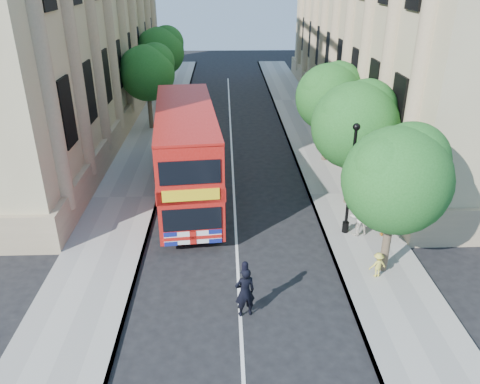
{
  "coord_description": "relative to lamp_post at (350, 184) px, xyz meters",
  "views": [
    {
      "loc": [
        -0.45,
        -12.39,
        11.0
      ],
      "look_at": [
        0.17,
        5.82,
        2.3
      ],
      "focal_mm": 35.0,
      "sensor_mm": 36.0,
      "label": 1
    }
  ],
  "objects": [
    {
      "name": "ground",
      "position": [
        -5.0,
        -6.0,
        -2.51
      ],
      "size": [
        120.0,
        120.0,
        0.0
      ],
      "primitive_type": "plane",
      "color": "black",
      "rests_on": "ground"
    },
    {
      "name": "pavement_right",
      "position": [
        0.75,
        4.0,
        -2.45
      ],
      "size": [
        3.5,
        80.0,
        0.12
      ],
      "primitive_type": "cube",
      "color": "gray",
      "rests_on": "ground"
    },
    {
      "name": "pavement_left",
      "position": [
        -10.75,
        4.0,
        -2.45
      ],
      "size": [
        3.5,
        80.0,
        0.12
      ],
      "primitive_type": "cube",
      "color": "gray",
      "rests_on": "ground"
    },
    {
      "name": "building_right",
      "position": [
        8.8,
        18.0,
        6.49
      ],
      "size": [
        12.0,
        38.0,
        18.0
      ],
      "primitive_type": "cube",
      "color": "tan",
      "rests_on": "ground"
    },
    {
      "name": "building_left",
      "position": [
        -18.8,
        18.0,
        6.49
      ],
      "size": [
        12.0,
        38.0,
        18.0
      ],
      "primitive_type": "cube",
      "color": "tan",
      "rests_on": "ground"
    },
    {
      "name": "tree_right_near",
      "position": [
        0.84,
        -2.97,
        1.74
      ],
      "size": [
        4.0,
        4.0,
        6.08
      ],
      "color": "#473828",
      "rests_on": "ground"
    },
    {
      "name": "tree_right_mid",
      "position": [
        0.84,
        3.03,
        1.93
      ],
      "size": [
        4.2,
        4.2,
        6.37
      ],
      "color": "#473828",
      "rests_on": "ground"
    },
    {
      "name": "tree_right_far",
      "position": [
        0.84,
        9.03,
        1.8
      ],
      "size": [
        4.0,
        4.0,
        6.15
      ],
      "color": "#473828",
      "rests_on": "ground"
    },
    {
      "name": "tree_left_far",
      "position": [
        -10.96,
        16.03,
        1.93
      ],
      "size": [
        4.0,
        4.0,
        6.3
      ],
      "color": "#473828",
      "rests_on": "ground"
    },
    {
      "name": "tree_left_back",
      "position": [
        -10.96,
        24.03,
        2.2
      ],
      "size": [
        4.2,
        4.2,
        6.65
      ],
      "color": "#473828",
      "rests_on": "ground"
    },
    {
      "name": "lamp_post",
      "position": [
        0.0,
        0.0,
        0.0
      ],
      "size": [
        0.32,
        0.32,
        5.16
      ],
      "color": "black",
      "rests_on": "pavement_right"
    },
    {
      "name": "double_decker_bus",
      "position": [
        -7.37,
        3.75,
        0.17
      ],
      "size": [
        3.79,
        10.71,
        4.85
      ],
      "rotation": [
        0.0,
        0.0,
        0.1
      ],
      "color": "#AA110B",
      "rests_on": "ground"
    },
    {
      "name": "box_van",
      "position": [
        -7.89,
        9.46,
        -0.98
      ],
      "size": [
        2.69,
        5.64,
        3.13
      ],
      "rotation": [
        0.0,
        0.0,
        0.09
      ],
      "color": "black",
      "rests_on": "ground"
    },
    {
      "name": "police_constable",
      "position": [
        -4.84,
        -5.4,
        -1.53
      ],
      "size": [
        0.81,
        0.64,
        1.96
      ],
      "primitive_type": "imported",
      "rotation": [
        0.0,
        0.0,
        3.41
      ],
      "color": "black",
      "rests_on": "ground"
    },
    {
      "name": "woman_pedestrian",
      "position": [
        0.49,
        -0.21,
        -1.47
      ],
      "size": [
        1.06,
        0.92,
        1.84
      ],
      "primitive_type": "imported",
      "rotation": [
        0.0,
        0.0,
        3.43
      ],
      "color": "beige",
      "rests_on": "pavement_right"
    },
    {
      "name": "child_a",
      "position": [
        1.67,
        -0.38,
        -1.79
      ],
      "size": [
        0.74,
        0.4,
        1.2
      ],
      "primitive_type": "imported",
      "rotation": [
        0.0,
        0.0,
        3.3
      ],
      "color": "orange",
      "rests_on": "pavement_right"
    },
    {
      "name": "child_b",
      "position": [
        0.41,
        -3.45,
        -1.86
      ],
      "size": [
        0.75,
        0.52,
        1.05
      ],
      "primitive_type": "imported",
      "rotation": [
        0.0,
        0.0,
        3.35
      ],
      "color": "gold",
      "rests_on": "pavement_right"
    }
  ]
}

